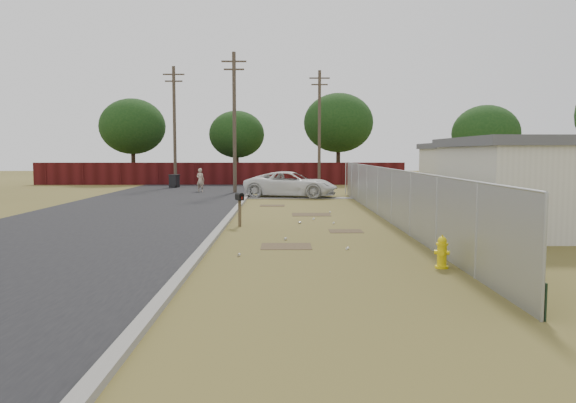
{
  "coord_description": "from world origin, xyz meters",
  "views": [
    {
      "loc": [
        -0.9,
        -20.42,
        2.61
      ],
      "look_at": [
        -0.73,
        -3.21,
        1.1
      ],
      "focal_mm": 35.0,
      "sensor_mm": 36.0,
      "label": 1
    }
  ],
  "objects_px": {
    "fire_hydrant": "(442,253)",
    "trash_bin": "(174,181)",
    "mailbox": "(240,200)",
    "pickup_truck": "(291,184)",
    "pedestrian": "(200,180)"
  },
  "relations": [
    {
      "from": "fire_hydrant",
      "to": "trash_bin",
      "type": "xyz_separation_m",
      "value": [
        -11.64,
        29.19,
        0.15
      ]
    },
    {
      "from": "fire_hydrant",
      "to": "mailbox",
      "type": "relative_size",
      "value": 0.62
    },
    {
      "from": "mailbox",
      "to": "pickup_truck",
      "type": "xyz_separation_m",
      "value": [
        2.01,
        13.15,
        -0.21
      ]
    },
    {
      "from": "pedestrian",
      "to": "trash_bin",
      "type": "height_order",
      "value": "pedestrian"
    },
    {
      "from": "pickup_truck",
      "to": "trash_bin",
      "type": "xyz_separation_m",
      "value": [
        -8.54,
        8.86,
        -0.24
      ]
    },
    {
      "from": "pickup_truck",
      "to": "mailbox",
      "type": "bearing_deg",
      "value": -175.21
    },
    {
      "from": "pedestrian",
      "to": "pickup_truck",
      "type": "bearing_deg",
      "value": 165.51
    },
    {
      "from": "pickup_truck",
      "to": "pedestrian",
      "type": "distance_m",
      "value": 7.43
    },
    {
      "from": "mailbox",
      "to": "pedestrian",
      "type": "xyz_separation_m",
      "value": [
        -3.94,
        17.58,
        -0.17
      ]
    },
    {
      "from": "pedestrian",
      "to": "trash_bin",
      "type": "xyz_separation_m",
      "value": [
        -2.59,
        4.42,
        -0.28
      ]
    },
    {
      "from": "mailbox",
      "to": "pedestrian",
      "type": "distance_m",
      "value": 18.02
    },
    {
      "from": "mailbox",
      "to": "pickup_truck",
      "type": "bearing_deg",
      "value": 81.29
    },
    {
      "from": "pedestrian",
      "to": "trash_bin",
      "type": "bearing_deg",
      "value": -37.54
    },
    {
      "from": "pedestrian",
      "to": "mailbox",
      "type": "bearing_deg",
      "value": 124.8
    },
    {
      "from": "fire_hydrant",
      "to": "pickup_truck",
      "type": "distance_m",
      "value": 20.57
    }
  ]
}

